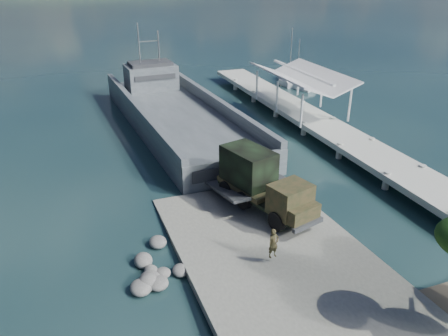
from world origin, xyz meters
TOP-DOWN VIEW (x-y plane):
  - ground at (0.00, 0.00)m, footprint 1400.00×1400.00m
  - boat_ramp at (0.00, -1.00)m, footprint 10.00×18.00m
  - shoreline_rocks at (-6.20, 0.50)m, footprint 3.20×5.60m
  - pier at (13.00, 18.77)m, footprint 6.40×44.00m
  - landing_craft at (0.58, 22.35)m, footprint 10.25×33.75m
  - military_truck at (1.39, 4.07)m, footprint 4.33×8.05m
  - soldier at (-0.51, -1.65)m, footprint 0.68×0.51m
  - sailboat_near at (19.67, 34.51)m, footprint 3.40×6.52m
  - sailboat_far at (19.54, 32.01)m, footprint 3.25×5.59m

SIDE VIEW (x-z plane):
  - ground at x=0.00m, z-range 0.00..0.00m
  - shoreline_rocks at x=-6.20m, z-range -0.45..0.45m
  - boat_ramp at x=0.00m, z-range 0.00..0.50m
  - sailboat_far at x=19.54m, z-range -2.92..3.62m
  - sailboat_near at x=19.67m, z-range -3.41..4.22m
  - landing_craft at x=0.58m, z-range -4.14..5.76m
  - soldier at x=-0.51m, z-range 0.50..2.18m
  - pier at x=13.00m, z-range -1.45..4.65m
  - military_truck at x=1.39m, z-range 0.49..4.07m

